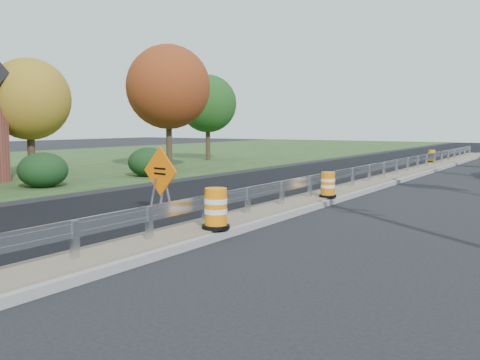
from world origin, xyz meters
The scene contains 14 objects.
ground centered at (0.00, 0.00, 0.00)m, with size 140.00×140.00×0.00m, color black.
grass_verge_near centered at (-24.00, 10.00, 0.01)m, with size 30.00×120.00×0.03m, color #273F1B.
milled_overlay centered at (-4.40, 10.00, 0.01)m, with size 7.20×120.00×0.01m, color black.
median centered at (0.00, 8.00, 0.11)m, with size 1.60×55.00×0.23m.
guardrail centered at (0.00, 9.00, 0.73)m, with size 0.10×46.15×0.72m.
hedge_mid centered at (-11.50, 0.00, 0.76)m, with size 2.09×2.09×1.52m, color black.
hedge_north centered at (-11.00, 6.00, 0.76)m, with size 2.09×2.09×1.52m, color black.
tree_near_yellow centered at (-15.00, 2.00, 3.89)m, with size 3.96×3.96×5.88m.
tree_near_red centered at (-13.00, 10.00, 4.86)m, with size 4.95×4.95×7.35m.
tree_near_back centered at (-16.00, 18.00, 4.21)m, with size 4.29×4.29×6.37m.
caution_sign centered at (-2.79, -2.44, 0.52)m, with size 1.47×0.62×2.04m.
barrel_median_near centered at (0.55, -4.30, 0.69)m, with size 0.66×0.66×0.96m.
barrel_median_mid centered at (0.55, 2.25, 0.64)m, with size 0.58×0.58×0.85m.
barrel_median_far centered at (-0.55, 21.59, 0.61)m, with size 0.54×0.54×0.79m.
Camera 1 is at (7.76, -14.45, 2.68)m, focal length 40.00 mm.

